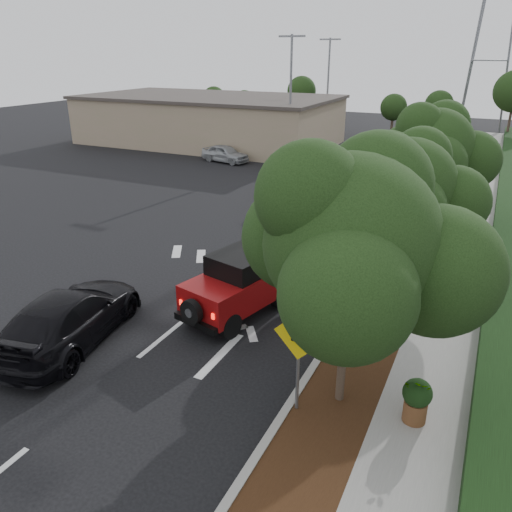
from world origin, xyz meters
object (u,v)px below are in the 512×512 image
Objects in this scene: silver_suv_ahead at (354,233)px; speed_hump_sign at (298,348)px; red_jeep at (242,283)px; black_suv_oncoming at (70,317)px.

speed_hump_sign reaches higher than silver_suv_ahead.
silver_suv_ahead is (1.76, 7.05, -0.32)m from red_jeep.
speed_hump_sign is (7.09, -0.13, 1.00)m from black_suv_oncoming.
black_suv_oncoming reaches higher than silver_suv_ahead.
black_suv_oncoming is at bearing -127.23° from silver_suv_ahead.
black_suv_oncoming is (-5.46, -10.75, 0.07)m from silver_suv_ahead.
red_jeep is 0.77× the size of black_suv_oncoming.
red_jeep is at bearing -114.38° from silver_suv_ahead.
speed_hump_sign is (1.63, -10.89, 1.07)m from silver_suv_ahead.
speed_hump_sign reaches higher than red_jeep.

